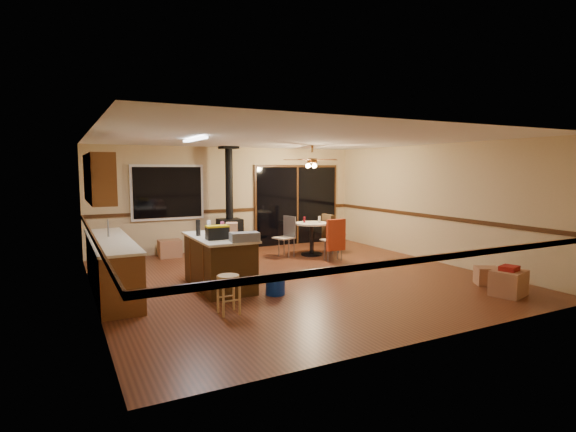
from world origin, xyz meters
TOP-DOWN VIEW (x-y plane):
  - floor at (0.00, 0.00)m, footprint 7.00×7.00m
  - ceiling at (0.00, 0.00)m, footprint 7.00×7.00m
  - wall_back at (0.00, 3.50)m, footprint 7.00×0.00m
  - wall_front at (0.00, -3.50)m, footprint 7.00×0.00m
  - wall_left at (-3.50, 0.00)m, footprint 0.00×7.00m
  - wall_right at (3.50, 0.00)m, footprint 0.00×7.00m
  - chair_rail at (0.00, 0.00)m, footprint 7.00×7.00m
  - window at (-1.60, 3.45)m, footprint 1.72×0.10m
  - sliding_door at (1.90, 3.45)m, footprint 2.52×0.10m
  - lower_cabinets at (-3.20, 0.50)m, footprint 0.60×3.00m
  - countertop at (-3.20, 0.50)m, footprint 0.64×3.04m
  - upper_cabinets at (-3.33, 0.70)m, footprint 0.35×2.00m
  - kitchen_island at (-1.50, 0.00)m, footprint 0.88×1.68m
  - wood_stove at (-0.20, 3.05)m, footprint 0.55×0.50m
  - ceiling_fan at (1.42, 1.81)m, footprint 0.24×0.24m
  - fluorescent_strip at (-1.80, 0.30)m, footprint 0.10×1.20m
  - toolbox_grey at (-1.31, -0.71)m, footprint 0.49×0.31m
  - toolbox_black at (-1.63, -0.31)m, footprint 0.36×0.20m
  - toolbox_yellow_lid at (-1.63, -0.31)m, footprint 0.37×0.20m
  - box_on_island at (-1.18, 0.22)m, footprint 0.30×0.34m
  - bottle_dark at (-1.80, 0.21)m, footprint 0.08×0.08m
  - bottle_pink at (-1.35, 0.24)m, footprint 0.07×0.07m
  - bottle_white at (-1.45, 0.72)m, footprint 0.07×0.07m
  - bar_stool at (-1.85, -1.44)m, footprint 0.36×0.36m
  - blue_bucket at (-0.83, -0.85)m, footprint 0.38×0.38m
  - dining_table at (1.42, 1.81)m, footprint 0.82×0.82m
  - glass_red at (1.27, 1.91)m, footprint 0.07×0.07m
  - glass_cream at (1.60, 1.76)m, footprint 0.08×0.08m
  - chair_left at (0.82, 1.94)m, footprint 0.50×0.50m
  - chair_near at (1.50, 0.92)m, footprint 0.45×0.49m
  - chair_right at (1.93, 1.86)m, footprint 0.47×0.44m
  - box_under_window at (-1.66, 3.10)m, footprint 0.52×0.42m
  - box_corner_a at (2.53, -2.65)m, footprint 0.65×0.59m
  - box_corner_b at (2.80, -2.02)m, footprint 0.50×0.49m
  - box_small_red at (2.53, -2.65)m, footprint 0.35×0.32m

SIDE VIEW (x-z plane):
  - floor at x=0.00m, z-range 0.00..0.00m
  - blue_bucket at x=-0.83m, z-range 0.00..0.27m
  - box_corner_b at x=2.80m, z-range 0.00..0.31m
  - box_under_window at x=-1.66m, z-range 0.00..0.41m
  - box_corner_a at x=2.53m, z-range 0.00..0.41m
  - bar_stool at x=-1.85m, z-range 0.00..0.56m
  - lower_cabinets at x=-3.20m, z-range 0.00..0.86m
  - box_small_red at x=2.53m, z-range 0.41..0.49m
  - kitchen_island at x=-1.50m, z-range 0.00..0.90m
  - dining_table at x=1.42m, z-range 0.14..0.92m
  - chair_left at x=0.82m, z-range 0.33..0.85m
  - chair_near at x=1.50m, z-range 0.25..0.95m
  - chair_right at x=1.93m, z-range 0.25..0.95m
  - wood_stove at x=-0.20m, z-range -0.53..1.99m
  - glass_red at x=1.27m, z-range 0.78..0.93m
  - glass_cream at x=1.60m, z-range 0.78..0.93m
  - countertop at x=-3.20m, z-range 0.86..0.90m
  - toolbox_grey at x=-1.31m, z-range 0.90..1.04m
  - box_on_island at x=-1.18m, z-range 0.90..1.09m
  - bottle_white at x=-1.45m, z-range 0.90..1.10m
  - chair_rail at x=0.00m, z-range 0.96..1.04m
  - toolbox_black at x=-1.63m, z-range 0.90..1.10m
  - bottle_pink at x=-1.35m, z-range 0.90..1.12m
  - bottle_dark at x=-1.80m, z-range 0.90..1.18m
  - sliding_door at x=1.90m, z-range 0.00..2.10m
  - toolbox_yellow_lid at x=-1.63m, z-range 1.10..1.13m
  - wall_back at x=0.00m, z-range -2.20..4.80m
  - wall_front at x=0.00m, z-range -2.20..4.80m
  - wall_left at x=-3.50m, z-range -2.20..4.80m
  - wall_right at x=3.50m, z-range -2.20..4.80m
  - window at x=-1.60m, z-range 0.84..2.16m
  - upper_cabinets at x=-3.33m, z-range 1.50..2.30m
  - ceiling_fan at x=1.42m, z-range 1.94..2.49m
  - fluorescent_strip at x=-1.80m, z-range 2.54..2.58m
  - ceiling at x=0.00m, z-range 2.60..2.60m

